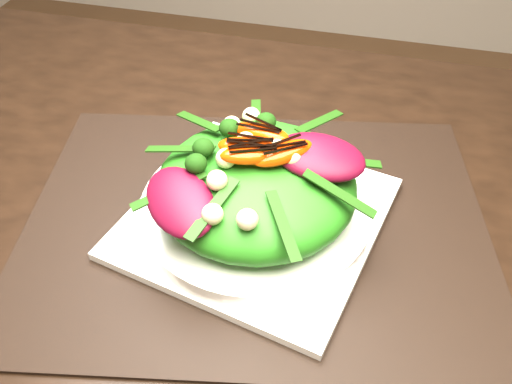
% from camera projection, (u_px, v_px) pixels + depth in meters
% --- Properties ---
extents(dining_table, '(1.60, 0.90, 0.75)m').
position_uv_depth(dining_table, '(421.00, 282.00, 0.58)').
color(dining_table, black).
rests_on(dining_table, floor).
extents(placemat, '(0.59, 0.49, 0.00)m').
position_uv_depth(placemat, '(256.00, 221.00, 0.62)').
color(placemat, black).
rests_on(placemat, dining_table).
extents(plate_base, '(0.31, 0.31, 0.01)m').
position_uv_depth(plate_base, '(256.00, 217.00, 0.61)').
color(plate_base, white).
rests_on(plate_base, placemat).
extents(salad_bowl, '(0.26, 0.26, 0.02)m').
position_uv_depth(salad_bowl, '(256.00, 208.00, 0.60)').
color(salad_bowl, white).
rests_on(salad_bowl, plate_base).
extents(lettuce_mound, '(0.28, 0.28, 0.07)m').
position_uv_depth(lettuce_mound, '(256.00, 185.00, 0.58)').
color(lettuce_mound, '#297515').
rests_on(lettuce_mound, salad_bowl).
extents(radicchio_leaf, '(0.10, 0.07, 0.02)m').
position_uv_depth(radicchio_leaf, '(320.00, 157.00, 0.55)').
color(radicchio_leaf, '#490718').
rests_on(radicchio_leaf, lettuce_mound).
extents(orange_segment, '(0.07, 0.04, 0.02)m').
position_uv_depth(orange_segment, '(263.00, 136.00, 0.57)').
color(orange_segment, '#FB3304').
rests_on(orange_segment, lettuce_mound).
extents(broccoli_floret, '(0.04, 0.04, 0.03)m').
position_uv_depth(broccoli_floret, '(218.00, 125.00, 0.58)').
color(broccoli_floret, black).
rests_on(broccoli_floret, lettuce_mound).
extents(macadamia_nut, '(0.02, 0.02, 0.02)m').
position_uv_depth(macadamia_nut, '(288.00, 189.00, 0.51)').
color(macadamia_nut, beige).
rests_on(macadamia_nut, lettuce_mound).
extents(balsamic_drizzle, '(0.04, 0.01, 0.00)m').
position_uv_depth(balsamic_drizzle, '(263.00, 129.00, 0.56)').
color(balsamic_drizzle, black).
rests_on(balsamic_drizzle, orange_segment).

